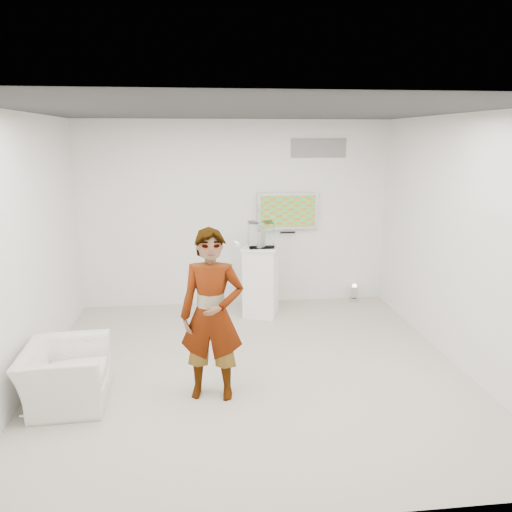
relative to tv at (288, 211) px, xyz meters
name	(u,v)px	position (x,y,z in m)	size (l,w,h in m)	color
room	(252,247)	(-0.85, -2.45, -0.05)	(5.01, 5.01, 3.00)	#AAA79C
tv	(288,211)	(0.00, 0.00, 0.00)	(1.00, 0.08, 0.60)	silver
logo_decal	(319,148)	(0.50, 0.04, 1.00)	(0.90, 0.02, 0.30)	gray
person	(212,315)	(-1.33, -3.04, -0.63)	(0.67, 0.44, 1.83)	silver
armchair	(65,375)	(-2.87, -3.01, -1.24)	(0.94, 0.83, 0.61)	silver
pedestal	(261,281)	(-0.51, -0.60, -1.00)	(0.53, 0.53, 1.10)	white
floor_uplight	(354,293)	(1.15, -0.12, -1.41)	(0.18, 0.18, 0.29)	silver
vitrine	(261,235)	(-0.51, -0.60, -0.27)	(0.38, 0.38, 0.38)	white
console	(261,239)	(-0.51, -0.60, -0.34)	(0.05, 0.17, 0.23)	white
wii_remote	(236,244)	(-1.06, -2.94, 0.10)	(0.03, 0.13, 0.03)	white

